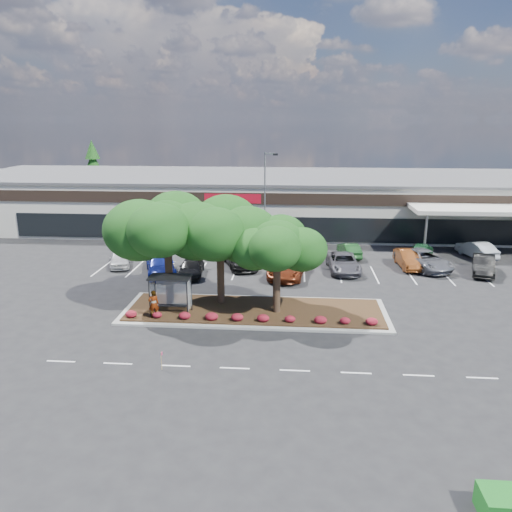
# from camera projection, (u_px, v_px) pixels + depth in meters

# --- Properties ---
(ground) EXTENTS (160.00, 160.00, 0.00)m
(ground) POSITION_uv_depth(u_px,v_px,m) (282.00, 338.00, 30.22)
(ground) COLOR black
(ground) RESTS_ON ground
(retail_store) EXTENTS (80.40, 25.20, 6.25)m
(retail_store) POSITION_uv_depth(u_px,v_px,m) (291.00, 200.00, 61.98)
(retail_store) COLOR beige
(retail_store) RESTS_ON ground
(landscape_island) EXTENTS (18.00, 6.00, 0.26)m
(landscape_island) POSITION_uv_depth(u_px,v_px,m) (255.00, 311.00, 34.19)
(landscape_island) COLOR gray
(landscape_island) RESTS_ON ground
(lane_markings) EXTENTS (33.12, 20.06, 0.01)m
(lane_markings) POSITION_uv_depth(u_px,v_px,m) (284.00, 284.00, 40.25)
(lane_markings) COLOR silver
(lane_markings) RESTS_ON ground
(shrub_row) EXTENTS (17.00, 0.80, 0.50)m
(shrub_row) POSITION_uv_depth(u_px,v_px,m) (252.00, 317.00, 32.07)
(shrub_row) COLOR maroon
(shrub_row) RESTS_ON landscape_island
(bus_shelter) EXTENTS (2.75, 1.55, 2.59)m
(bus_shelter) POSITION_uv_depth(u_px,v_px,m) (171.00, 284.00, 33.04)
(bus_shelter) COLOR black
(bus_shelter) RESTS_ON landscape_island
(island_tree_west) EXTENTS (7.20, 7.20, 7.89)m
(island_tree_west) POSITION_uv_depth(u_px,v_px,m) (168.00, 250.00, 34.07)
(island_tree_west) COLOR #13350F
(island_tree_west) RESTS_ON landscape_island
(island_tree_mid) EXTENTS (6.60, 6.60, 7.32)m
(island_tree_mid) POSITION_uv_depth(u_px,v_px,m) (220.00, 252.00, 34.54)
(island_tree_mid) COLOR #13350F
(island_tree_mid) RESTS_ON landscape_island
(island_tree_east) EXTENTS (5.80, 5.80, 6.50)m
(island_tree_east) POSITION_uv_depth(u_px,v_px,m) (277.00, 265.00, 32.89)
(island_tree_east) COLOR #13350F
(island_tree_east) RESTS_ON landscape_island
(conifer_north_west) EXTENTS (4.40, 4.40, 10.00)m
(conifer_north_west) POSITION_uv_depth(u_px,v_px,m) (94.00, 173.00, 75.47)
(conifer_north_west) COLOR #13350F
(conifer_north_west) RESTS_ON ground
(person_waiting) EXTENTS (0.81, 0.68, 1.89)m
(person_waiting) POSITION_uv_depth(u_px,v_px,m) (154.00, 304.00, 32.44)
(person_waiting) COLOR #594C47
(person_waiting) RESTS_ON landscape_island
(light_pole) EXTENTS (1.38, 0.87, 9.96)m
(light_pole) POSITION_uv_depth(u_px,v_px,m) (266.00, 212.00, 46.89)
(light_pole) COLOR gray
(light_pole) RESTS_ON ground
(survey_stake) EXTENTS (0.07, 0.14, 1.02)m
(survey_stake) POSITION_uv_depth(u_px,v_px,m) (162.00, 358.00, 26.25)
(survey_stake) COLOR #A48655
(survey_stake) RESTS_ON ground
(car_0) EXTENTS (2.87, 4.54, 1.44)m
(car_0) POSITION_uv_depth(u_px,v_px,m) (120.00, 258.00, 44.92)
(car_0) COLOR silver
(car_0) RESTS_ON ground
(car_1) EXTENTS (4.06, 6.19, 1.67)m
(car_1) POSITION_uv_depth(u_px,v_px,m) (161.00, 265.00, 42.59)
(car_1) COLOR navy
(car_1) RESTS_ON ground
(car_2) EXTENTS (2.30, 4.86, 1.37)m
(car_2) POSITION_uv_depth(u_px,v_px,m) (191.00, 267.00, 42.31)
(car_2) COLOR black
(car_2) RESTS_ON ground
(car_3) EXTENTS (4.08, 6.19, 1.67)m
(car_3) POSITION_uv_depth(u_px,v_px,m) (240.00, 257.00, 44.81)
(car_3) COLOR black
(car_3) RESTS_ON ground
(car_4) EXTENTS (3.65, 6.32, 1.66)m
(car_4) POSITION_uv_depth(u_px,v_px,m) (288.00, 267.00, 41.89)
(car_4) COLOR #642510
(car_4) RESTS_ON ground
(car_5) EXTENTS (2.89, 5.68, 1.54)m
(car_5) POSITION_uv_depth(u_px,v_px,m) (343.00, 263.00, 43.41)
(car_5) COLOR #545259
(car_5) RESTS_ON ground
(car_6) EXTENTS (4.85, 6.62, 1.67)m
(car_6) POSITION_uv_depth(u_px,v_px,m) (424.00, 260.00, 44.08)
(car_6) COLOR #5B5C63
(car_6) RESTS_ON ground
(car_7) EXTENTS (2.00, 4.90, 1.58)m
(car_7) POSITION_uv_depth(u_px,v_px,m) (409.00, 259.00, 44.46)
(car_7) COLOR brown
(car_7) RESTS_ON ground
(car_8) EXTENTS (3.07, 5.15, 1.60)m
(car_8) POSITION_uv_depth(u_px,v_px,m) (483.00, 265.00, 42.59)
(car_8) COLOR black
(car_8) RESTS_ON ground
(car_9) EXTENTS (3.63, 5.34, 1.43)m
(car_9) POSITION_uv_depth(u_px,v_px,m) (180.00, 241.00, 51.46)
(car_9) COLOR black
(car_9) RESTS_ON ground
(car_10) EXTENTS (4.47, 6.12, 1.65)m
(car_10) POSITION_uv_depth(u_px,v_px,m) (223.00, 241.00, 50.90)
(car_10) COLOR #525057
(car_10) RESTS_ON ground
(car_11) EXTENTS (3.87, 5.58, 1.50)m
(car_11) POSITION_uv_depth(u_px,v_px,m) (253.00, 249.00, 48.23)
(car_11) COLOR #141757
(car_11) RESTS_ON ground
(car_12) EXTENTS (2.70, 4.52, 1.44)m
(car_12) POSITION_uv_depth(u_px,v_px,m) (289.00, 243.00, 50.38)
(car_12) COLOR #21531A
(car_12) RESTS_ON ground
(car_13) EXTENTS (3.18, 4.54, 1.44)m
(car_13) POSITION_uv_depth(u_px,v_px,m) (298.00, 244.00, 50.27)
(car_13) COLOR #6A1506
(car_13) RESTS_ON ground
(car_14) EXTENTS (2.15, 4.37, 1.38)m
(car_14) POSITION_uv_depth(u_px,v_px,m) (349.00, 250.00, 47.93)
(car_14) COLOR #18441A
(car_14) RESTS_ON ground
(car_15) EXTENTS (3.32, 4.99, 1.58)m
(car_15) POSITION_uv_depth(u_px,v_px,m) (421.00, 251.00, 47.21)
(car_15) COLOR #1B4C2B
(car_15) RESTS_ON ground
(car_16) EXTENTS (2.88, 5.10, 1.59)m
(car_16) POSITION_uv_depth(u_px,v_px,m) (477.00, 249.00, 47.73)
(car_16) COLOR #B3BAC0
(car_16) RESTS_ON ground
(car_17) EXTENTS (2.47, 4.47, 1.44)m
(car_17) POSITION_uv_depth(u_px,v_px,m) (478.00, 249.00, 48.03)
(car_17) COLOR brown
(car_17) RESTS_ON ground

